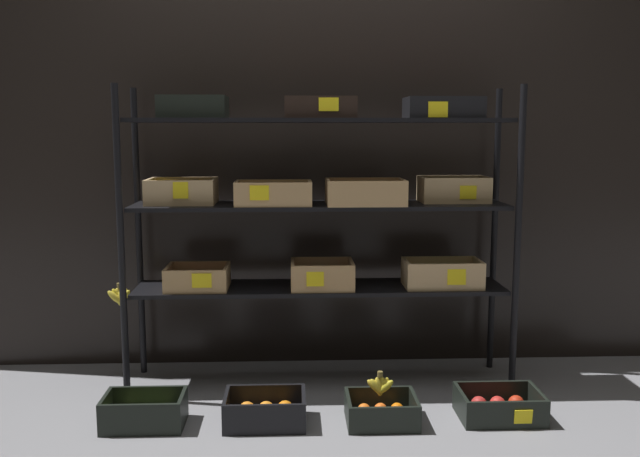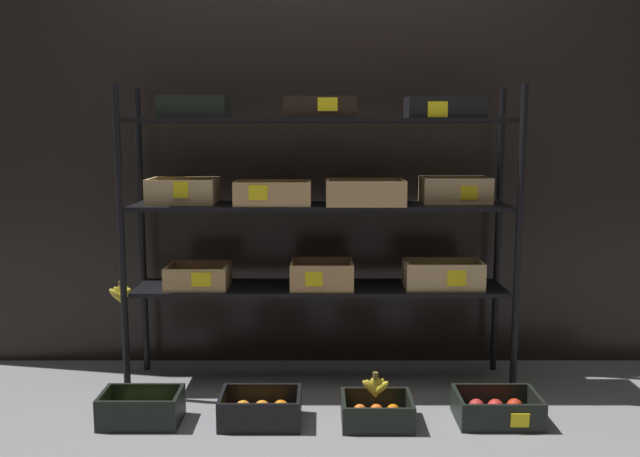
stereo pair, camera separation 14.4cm
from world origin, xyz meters
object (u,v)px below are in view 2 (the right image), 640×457
crate_ground_orange (261,411)px  crate_ground_tangerine (377,414)px  banana_bunch_loose (375,387)px  display_rack (323,203)px  crate_ground_apple_green (142,411)px  crate_ground_apple_red (497,411)px

crate_ground_orange → crate_ground_tangerine: crate_ground_orange is taller
crate_ground_tangerine → banana_bunch_loose: banana_bunch_loose is taller
display_rack → crate_ground_apple_green: size_ratio=5.70×
crate_ground_tangerine → crate_ground_apple_green: bearing=179.4°
crate_ground_orange → crate_ground_apple_red: crate_ground_orange is taller
crate_ground_tangerine → crate_ground_apple_red: 0.53m
crate_ground_apple_green → banana_bunch_loose: (1.02, -0.01, 0.11)m
crate_ground_apple_red → banana_bunch_loose: bearing=-177.0°
crate_ground_apple_green → crate_ground_apple_red: crate_ground_apple_green is taller
display_rack → banana_bunch_loose: display_rack is taller
banana_bunch_loose → crate_ground_apple_red: bearing=3.0°
display_rack → crate_ground_orange: bearing=-119.8°
crate_ground_apple_green → banana_bunch_loose: bearing=-0.6°
crate_ground_orange → display_rack: bearing=60.2°
crate_ground_apple_red → display_rack: bearing=149.0°
display_rack → crate_ground_tangerine: (0.23, -0.49, -0.87)m
display_rack → crate_ground_apple_green: 1.27m
crate_ground_apple_green → crate_ground_orange: size_ratio=0.98×
display_rack → crate_ground_orange: (-0.27, -0.48, -0.87)m
crate_ground_apple_red → banana_bunch_loose: size_ratio=2.73×
crate_ground_apple_red → banana_bunch_loose: banana_bunch_loose is taller
display_rack → banana_bunch_loose: size_ratio=14.89×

